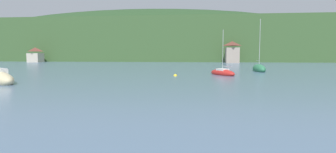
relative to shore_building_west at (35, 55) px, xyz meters
The scene contains 6 objects.
wooded_hillside 66.14m from the shore_building_west, 45.07° to the left, with size 352.00×71.13×44.91m.
shore_building_west is the anchor object (origin of this frame).
shore_building_westcentral 78.31m from the shore_building_west, ahead, with size 5.02×6.25×8.05m.
sailboat_far_6 90.95m from the shore_building_west, 31.25° to the right, with size 2.04×7.16×10.91m.
sailboat_far_8 90.12m from the shore_building_west, 39.42° to the right, with size 4.72×6.09×7.86m.
mooring_buoy_far 86.18m from the shore_building_west, 44.05° to the right, with size 0.58×0.58×0.58m, color yellow.
Camera 1 is at (2.80, 29.56, 3.65)m, focal length 28.76 mm.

